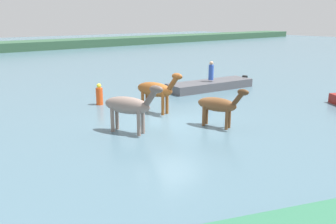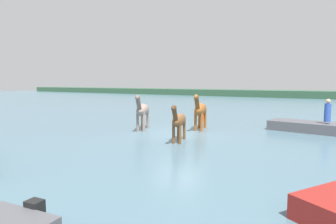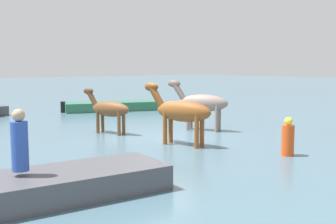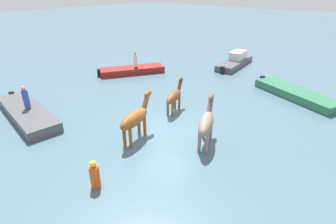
% 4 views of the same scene
% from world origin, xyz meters
% --- Properties ---
extents(ground_plane, '(152.15, 152.15, 0.00)m').
position_xyz_m(ground_plane, '(0.00, 0.00, 0.00)').
color(ground_plane, '#476675').
extents(distant_shoreline, '(136.93, 6.00, 2.40)m').
position_xyz_m(distant_shoreline, '(0.00, 40.87, 0.00)').
color(distant_shoreline, '#2E4F37').
rests_on(distant_shoreline, ground_plane).
extents(horse_chestnut_trailing, '(1.03, 2.24, 1.75)m').
position_xyz_m(horse_chestnut_trailing, '(1.04, -1.84, 0.96)').
color(horse_chestnut_trailing, brown).
rests_on(horse_chestnut_trailing, ground_plane).
extents(horse_mid_herd, '(1.48, 2.53, 2.03)m').
position_xyz_m(horse_mid_herd, '(-2.26, -0.11, 1.12)').
color(horse_mid_herd, gray).
rests_on(horse_mid_herd, ground_plane).
extents(horse_dun_straggler, '(1.11, 2.64, 2.05)m').
position_xyz_m(horse_dun_straggler, '(0.46, 1.67, 1.13)').
color(horse_dun_straggler, brown).
rests_on(horse_dun_straggler, ground_plane).
extents(boat_launch_far, '(6.17, 2.36, 0.78)m').
position_xyz_m(boat_launch_far, '(6.73, 4.06, 0.19)').
color(boat_launch_far, '#4C4C51').
rests_on(boat_launch_far, ground_plane).
extents(person_helmsman_aft, '(0.32, 0.32, 1.19)m').
position_xyz_m(person_helmsman_aft, '(6.65, 3.97, 1.18)').
color(person_helmsman_aft, '#2D51B2').
rests_on(person_helmsman_aft, boat_launch_far).
extents(buoy_channel_marker, '(0.36, 0.36, 1.14)m').
position_xyz_m(buoy_channel_marker, '(-0.85, 4.89, 0.51)').
color(buoy_channel_marker, '#E54C19').
rests_on(buoy_channel_marker, ground_plane).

